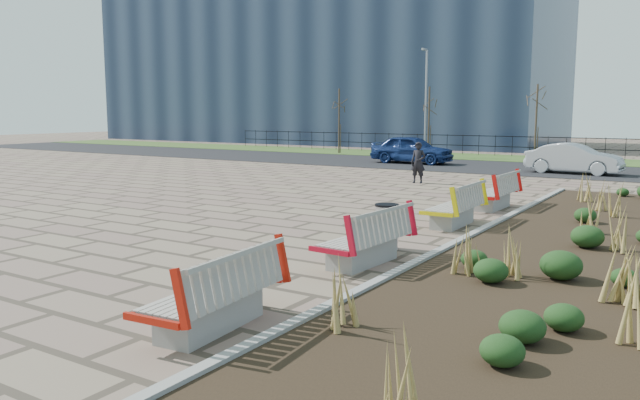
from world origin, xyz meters
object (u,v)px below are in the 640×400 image
Objects in this scene: bench_b at (363,236)px; bench_c at (453,205)px; lamp_west at (426,104)px; bench_d at (493,191)px; litter_bin at (387,227)px; bench_a at (210,290)px; pedestrian at (418,163)px; car_silver at (574,158)px; car_blue at (412,149)px.

bench_b is 1.00× the size of bench_c.
lamp_west reaches higher than bench_b.
litter_bin is at bearing -90.40° from bench_d.
bench_b and bench_c have the same top height.
pedestrian is (-4.20, 15.90, 0.26)m from bench_a.
car_blue is at bearing 84.77° from car_silver.
bench_d is (0.00, 3.05, 0.00)m from bench_c.
lamp_west reaches higher than bench_a.
car_silver reaches higher than bench_d.
bench_c is at bearing -153.08° from car_blue.
lamp_west is (-8.82, 22.68, 2.61)m from litter_bin.
pedestrian reaches higher than car_silver.
car_blue is 8.07m from car_silver.
car_silver is at bearing 89.40° from litter_bin.
litter_bin is (-0.18, -3.06, -0.07)m from bench_c.
bench_a is 0.54× the size of car_silver.
bench_c is at bearing -88.69° from bench_d.
litter_bin is at bearing -157.51° from car_blue.
litter_bin is (-0.18, 1.29, -0.07)m from bench_b.
bench_a is 1.00× the size of bench_b.
lamp_west reaches higher than car_blue.
bench_b is 1.00× the size of bench_d.
bench_a is 1.00× the size of bench_c.
bench_a is at bearing -88.69° from bench_d.
pedestrian is at bearing 133.64° from bench_d.
lamp_west is at bearing 62.91° from car_silver.
car_blue is 1.08× the size of car_silver.
lamp_west is (-9.00, 27.85, 2.54)m from bench_a.
bench_d is 0.50× the size of car_blue.
bench_b is at bearing -158.40° from car_blue.
car_silver reaches higher than bench_b.
car_silver reaches higher than bench_c.
bench_a is 0.35× the size of lamp_west.
bench_b is 4.35m from bench_c.
bench_a is 16.44m from pedestrian.
bench_c is at bearing 86.59° from litter_bin.
bench_c is at bearing 93.69° from bench_b.
bench_a is at bearing -87.97° from litter_bin.
bench_a is 1.38× the size of pedestrian.
bench_c is 17.48m from car_blue.
car_silver is at bearing 85.25° from bench_a.
bench_c is 0.54× the size of car_silver.
bench_d is 14.83m from car_blue.
pedestrian is at bearing -68.14° from lamp_west.
pedestrian reaches higher than car_blue.
bench_d is (0.00, 7.41, 0.00)m from bench_b.
litter_bin is at bearing 87.28° from bench_a.
bench_a is at bearing -176.92° from car_silver.
bench_b reaches higher than litter_bin.
bench_a is 8.23m from bench_c.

